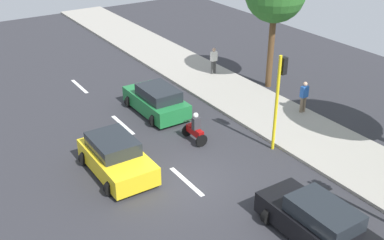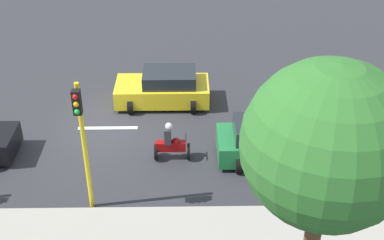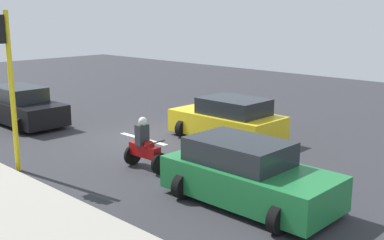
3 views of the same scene
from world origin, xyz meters
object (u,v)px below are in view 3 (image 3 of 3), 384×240
car_yellow_cab (228,120)px  motorcycle (145,147)px  car_green (247,175)px  traffic_light_midblock (7,69)px  car_black (22,107)px

car_yellow_cab → motorcycle: motorcycle is taller
car_green → traffic_light_midblock: (2.70, -6.22, 2.22)m
car_green → motorcycle: size_ratio=2.73×
car_black → car_green: 11.57m
car_black → motorcycle: motorcycle is taller
car_green → traffic_light_midblock: 7.14m
car_green → motorcycle: bearing=-90.2°
car_yellow_cab → car_green: same height
car_yellow_cab → car_green: bearing=44.1°
motorcycle → car_green: bearing=89.8°
car_black → traffic_light_midblock: traffic_light_midblock is taller
traffic_light_midblock → car_green: bearing=113.5°
car_green → motorcycle: motorcycle is taller
traffic_light_midblock → motorcycle: bearing=137.0°
car_black → traffic_light_midblock: size_ratio=0.92×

